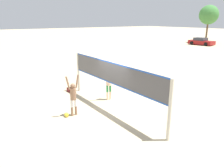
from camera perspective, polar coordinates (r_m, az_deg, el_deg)
The scene contains 8 objects.
ground_plane at distance 11.39m, azimuth 0.00°, elevation -6.51°, with size 200.00×200.00×0.00m, color #C6B28C.
volleyball_net at distance 10.83m, azimuth 0.00°, elevation 1.79°, with size 7.56×0.13×2.45m.
player_spiker at distance 10.46m, azimuth -10.11°, elevation -2.84°, with size 0.28×0.68×1.99m.
player_blocker at distance 12.31m, azimuth -0.85°, elevation 0.82°, with size 0.28×0.70×2.13m.
volleyball at distance 10.69m, azimuth -11.80°, elevation -7.87°, with size 0.21×0.21×0.21m.
gear_bag at distance 14.26m, azimuth -10.98°, elevation -1.47°, with size 0.39×0.26×0.24m.
parked_car_far at distance 42.84m, azimuth 22.27°, elevation 10.19°, with size 4.43×2.26×1.29m.
tree_right_cluster at distance 47.55m, azimuth 23.96°, elevation 16.17°, with size 3.61×3.61×7.06m.
Camera 1 is at (8.57, -6.02, 4.47)m, focal length 35.00 mm.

